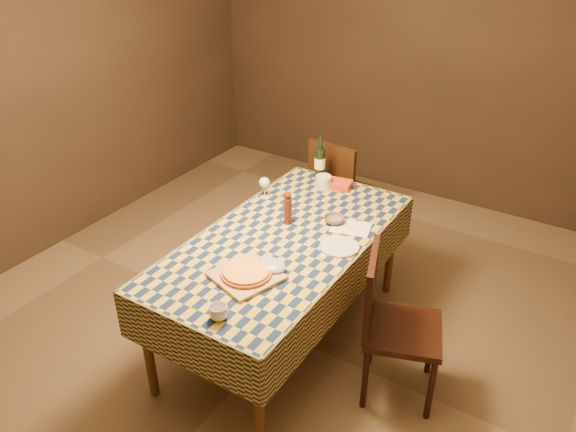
{
  "coord_description": "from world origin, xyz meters",
  "views": [
    {
      "loc": [
        1.55,
        -2.42,
        2.56
      ],
      "look_at": [
        0.0,
        0.05,
        0.9
      ],
      "focal_mm": 35.0,
      "sensor_mm": 36.0,
      "label": 1
    }
  ],
  "objects": [
    {
      "name": "flour_patch",
      "position": [
        0.29,
        0.33,
        0.77
      ],
      "size": [
        0.28,
        0.24,
        0.0
      ],
      "primitive_type": "cube",
      "rotation": [
        0.0,
        0.0,
        0.25
      ],
      "color": "silver",
      "rests_on": "dining_table"
    },
    {
      "name": "deli_tub",
      "position": [
        -0.12,
        0.72,
        0.82
      ],
      "size": [
        0.12,
        0.12,
        0.09
      ],
      "primitive_type": "cylinder",
      "rotation": [
        0.0,
        0.0,
        -0.11
      ],
      "color": "silver",
      "rests_on": "dining_table"
    },
    {
      "name": "chair_right",
      "position": [
        0.74,
        -0.06,
        0.52
      ],
      "size": [
        0.54,
        0.54,
        0.93
      ],
      "color": "black",
      "rests_on": "ground"
    },
    {
      "name": "white_plate",
      "position": [
        0.33,
        0.09,
        0.78
      ],
      "size": [
        0.23,
        0.23,
        0.01
      ],
      "primitive_type": "cylinder",
      "rotation": [
        0.0,
        0.0,
        0.01
      ],
      "color": "silver",
      "rests_on": "dining_table"
    },
    {
      "name": "wine_glass",
      "position": [
        -0.4,
        0.38,
        0.88
      ],
      "size": [
        0.07,
        0.07,
        0.15
      ],
      "color": "silver",
      "rests_on": "dining_table"
    },
    {
      "name": "room",
      "position": [
        0.0,
        0.0,
        1.35
      ],
      "size": [
        5.0,
        5.1,
        2.7
      ],
      "color": "brown",
      "rests_on": "ground"
    },
    {
      "name": "wine_bottle",
      "position": [
        -0.24,
        0.86,
        0.89
      ],
      "size": [
        0.09,
        0.09,
        0.31
      ],
      "color": "black",
      "rests_on": "dining_table"
    },
    {
      "name": "cutting_board",
      "position": [
        0.04,
        -0.44,
        0.78
      ],
      "size": [
        0.41,
        0.41,
        0.02
      ],
      "primitive_type": "cube",
      "rotation": [
        0.0,
        0.0,
        -0.31
      ],
      "color": "#A8834F",
      "rests_on": "dining_table"
    },
    {
      "name": "dining_table",
      "position": [
        0.0,
        0.0,
        0.69
      ],
      "size": [
        0.94,
        1.84,
        0.77
      ],
      "color": "brown",
      "rests_on": "ground"
    },
    {
      "name": "tumbler",
      "position": [
        0.13,
        -0.79,
        0.81
      ],
      "size": [
        0.12,
        0.12,
        0.08
      ],
      "primitive_type": "imported",
      "rotation": [
        0.0,
        0.0,
        0.34
      ],
      "color": "silver",
      "rests_on": "dining_table"
    },
    {
      "name": "flour_bag",
      "position": [
        0.11,
        -0.32,
        0.8
      ],
      "size": [
        0.2,
        0.16,
        0.06
      ],
      "primitive_type": "ellipsoid",
      "rotation": [
        0.0,
        0.0,
        0.08
      ],
      "color": "#98A2C3",
      "rests_on": "dining_table"
    },
    {
      "name": "takeout_container",
      "position": [
        -0.04,
        0.78,
        0.79
      ],
      "size": [
        0.21,
        0.16,
        0.05
      ],
      "primitive_type": "cube",
      "rotation": [
        0.0,
        0.0,
        0.18
      ],
      "color": "red",
      "rests_on": "dining_table"
    },
    {
      "name": "pizza",
      "position": [
        0.04,
        -0.44,
        0.8
      ],
      "size": [
        0.33,
        0.33,
        0.03
      ],
      "color": "#A6501B",
      "rests_on": "cutting_board"
    },
    {
      "name": "pepper_mill",
      "position": [
        -0.07,
        0.17,
        0.87
      ],
      "size": [
        0.06,
        0.06,
        0.22
      ],
      "color": "#461B10",
      "rests_on": "dining_table"
    },
    {
      "name": "bowl",
      "position": [
        0.17,
        0.33,
        0.79
      ],
      "size": [
        0.13,
        0.13,
        0.04
      ],
      "primitive_type": "imported",
      "rotation": [
        0.0,
        0.0,
        0.05
      ],
      "color": "#674E56",
      "rests_on": "dining_table"
    },
    {
      "name": "chair_far",
      "position": [
        -0.25,
        1.22,
        0.52
      ],
      "size": [
        0.46,
        0.47,
        0.93
      ],
      "color": "black",
      "rests_on": "ground"
    }
  ]
}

